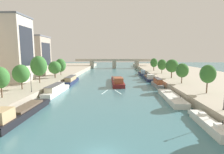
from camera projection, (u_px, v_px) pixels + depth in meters
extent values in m
cube|color=#B2A893|center=(31.00, 77.00, 73.02)|extent=(36.00, 170.00, 1.98)
cube|color=#B2A893|center=(196.00, 77.00, 71.26)|extent=(36.00, 170.00, 1.98)
cube|color=maroon|center=(117.00, 82.00, 62.41)|extent=(4.82, 20.35, 1.18)
cube|color=maroon|center=(116.00, 77.00, 72.74)|extent=(3.66, 1.43, 0.96)
cube|color=maroon|center=(117.00, 80.00, 62.33)|extent=(4.89, 20.35, 0.06)
cube|color=#9E5133|center=(119.00, 80.00, 55.41)|extent=(3.04, 4.18, 1.75)
cube|color=black|center=(118.00, 79.00, 57.39)|extent=(2.27, 0.15, 0.49)
cube|color=brown|center=(117.00, 79.00, 64.30)|extent=(3.49, 10.63, 0.36)
cylinder|color=#232328|center=(120.00, 81.00, 56.27)|extent=(0.07, 0.07, 1.10)
cube|color=silver|center=(118.00, 92.00, 48.33)|extent=(2.29, 5.79, 0.03)
cube|color=silver|center=(105.00, 92.00, 48.24)|extent=(1.71, 5.93, 0.03)
cube|color=black|center=(23.00, 113.00, 29.34)|extent=(3.32, 14.74, 1.11)
cube|color=black|center=(43.00, 101.00, 36.92)|extent=(2.81, 1.31, 0.92)
cube|color=black|center=(22.00, 110.00, 29.26)|extent=(3.38, 14.74, 0.06)
cube|color=tan|center=(2.00, 115.00, 24.21)|extent=(2.27, 2.99, 1.72)
cube|color=black|center=(9.00, 110.00, 25.63)|extent=(1.76, 0.08, 0.48)
cube|color=brown|center=(27.00, 106.00, 30.68)|extent=(2.49, 7.68, 0.36)
cylinder|color=#232328|center=(8.00, 116.00, 24.80)|extent=(0.07, 0.07, 1.10)
cube|color=silver|center=(56.00, 91.00, 46.42)|extent=(3.02, 13.83, 1.17)
cube|color=silver|center=(65.00, 86.00, 53.55)|extent=(2.46, 1.33, 0.95)
cube|color=silver|center=(56.00, 89.00, 46.34)|extent=(3.07, 13.83, 0.06)
cube|color=beige|center=(55.00, 87.00, 45.57)|extent=(2.39, 8.87, 1.23)
cube|color=#4C4C51|center=(55.00, 85.00, 45.48)|extent=(2.55, 9.14, 0.08)
cylinder|color=#232328|center=(51.00, 90.00, 42.16)|extent=(0.07, 0.07, 1.10)
cube|color=#1E284C|center=(71.00, 82.00, 62.05)|extent=(2.76, 13.46, 1.18)
cube|color=#1E284C|center=(76.00, 79.00, 69.03)|extent=(2.43, 1.29, 0.96)
cube|color=#1E284C|center=(71.00, 80.00, 61.97)|extent=(2.81, 13.46, 0.06)
cube|color=tan|center=(71.00, 78.00, 61.20)|extent=(2.22, 8.62, 1.38)
cube|color=#4C4C51|center=(71.00, 76.00, 61.11)|extent=(2.38, 8.88, 0.08)
cylinder|color=#232328|center=(69.00, 80.00, 57.90)|extent=(0.07, 0.07, 1.10)
cube|color=silver|center=(209.00, 124.00, 24.71)|extent=(2.08, 9.31, 1.15)
cube|color=silver|center=(194.00, 112.00, 29.62)|extent=(1.76, 1.29, 0.94)
cube|color=silver|center=(209.00, 120.00, 24.62)|extent=(2.11, 9.31, 0.06)
cube|color=white|center=(202.00, 114.00, 26.61)|extent=(0.93, 0.93, 0.40)
cube|color=white|center=(219.00, 126.00, 22.02)|extent=(1.03, 1.13, 0.48)
cylinder|color=#232328|center=(223.00, 124.00, 21.78)|extent=(0.07, 0.07, 1.10)
cube|color=silver|center=(172.00, 98.00, 39.69)|extent=(3.48, 14.33, 1.11)
cube|color=silver|center=(164.00, 90.00, 47.06)|extent=(2.96, 1.32, 0.92)
cube|color=silver|center=(172.00, 95.00, 39.61)|extent=(3.54, 14.33, 0.06)
cube|color=white|center=(168.00, 91.00, 42.68)|extent=(1.57, 0.94, 0.40)
cube|color=white|center=(177.00, 99.00, 35.62)|extent=(1.73, 1.15, 0.48)
cylinder|color=#232328|center=(180.00, 98.00, 35.28)|extent=(0.07, 0.07, 1.10)
cube|color=gray|center=(157.00, 85.00, 55.22)|extent=(1.83, 9.51, 1.22)
cube|color=gray|center=(154.00, 82.00, 60.26)|extent=(1.72, 1.26, 0.98)
cube|color=gray|center=(157.00, 83.00, 55.13)|extent=(1.87, 9.51, 0.06)
cube|color=#9E5133|center=(158.00, 81.00, 54.55)|extent=(1.50, 6.09, 1.59)
cube|color=#4C4C51|center=(158.00, 78.00, 54.44)|extent=(1.61, 6.27, 0.08)
cylinder|color=#232328|center=(160.00, 83.00, 52.22)|extent=(0.07, 0.07, 1.10)
cube|color=#1E284C|center=(149.00, 78.00, 71.28)|extent=(3.57, 14.74, 0.96)
cube|color=#1E284C|center=(146.00, 76.00, 78.86)|extent=(3.05, 1.29, 0.84)
cube|color=#1E284C|center=(149.00, 77.00, 71.21)|extent=(3.64, 14.74, 0.06)
cube|color=white|center=(151.00, 77.00, 66.16)|extent=(2.46, 3.00, 1.72)
cube|color=black|center=(150.00, 75.00, 67.59)|extent=(1.90, 0.08, 0.48)
cube|color=brown|center=(148.00, 76.00, 72.63)|extent=(2.68, 7.69, 0.36)
cylinder|color=#232328|center=(152.00, 77.00, 66.76)|extent=(0.07, 0.07, 1.10)
cube|color=#1E284C|center=(142.00, 74.00, 86.18)|extent=(2.21, 11.17, 1.09)
cube|color=#1E284C|center=(140.00, 72.00, 92.04)|extent=(2.10, 1.23, 0.91)
cube|color=#1E284C|center=(142.00, 73.00, 86.10)|extent=(2.26, 11.17, 0.06)
cube|color=#9EBCD6|center=(143.00, 72.00, 82.21)|extent=(1.66, 2.23, 1.77)
cube|color=black|center=(143.00, 71.00, 83.29)|extent=(1.33, 0.03, 0.50)
cube|color=brown|center=(142.00, 72.00, 87.18)|extent=(1.73, 5.81, 0.36)
cylinder|color=#232328|center=(144.00, 72.00, 82.69)|extent=(0.07, 0.07, 1.10)
cylinder|color=brown|center=(2.00, 91.00, 34.04)|extent=(0.25, 0.25, 2.85)
ellipsoid|color=#387533|center=(0.00, 78.00, 33.69)|extent=(3.29, 3.29, 4.22)
cylinder|color=brown|center=(22.00, 84.00, 42.06)|extent=(0.26, 0.26, 2.63)
ellipsoid|color=#387533|center=(21.00, 74.00, 41.72)|extent=(3.91, 3.91, 4.42)
cylinder|color=brown|center=(39.00, 77.00, 51.35)|extent=(0.26, 0.26, 3.43)
ellipsoid|color=#387533|center=(39.00, 66.00, 50.90)|extent=(4.67, 4.67, 5.90)
cylinder|color=brown|center=(55.00, 74.00, 62.06)|extent=(0.39, 0.39, 2.46)
ellipsoid|color=#387533|center=(55.00, 68.00, 61.73)|extent=(4.45, 4.45, 4.53)
cylinder|color=brown|center=(61.00, 72.00, 70.10)|extent=(0.26, 0.26, 2.49)
ellipsoid|color=#387533|center=(61.00, 65.00, 69.74)|extent=(4.21, 4.21, 5.37)
cylinder|color=brown|center=(207.00, 86.00, 37.81)|extent=(0.26, 0.26, 3.16)
ellipsoid|color=#336B2D|center=(208.00, 74.00, 37.45)|extent=(3.29, 3.29, 4.02)
cylinder|color=brown|center=(182.00, 79.00, 50.39)|extent=(0.26, 0.26, 2.69)
ellipsoid|color=#336B2D|center=(182.00, 70.00, 50.06)|extent=(3.60, 3.60, 4.12)
cylinder|color=brown|center=(172.00, 74.00, 61.75)|extent=(0.38, 0.38, 3.06)
ellipsoid|color=#336B2D|center=(172.00, 66.00, 61.37)|extent=(4.49, 4.49, 4.64)
cylinder|color=brown|center=(162.00, 70.00, 75.89)|extent=(0.27, 0.27, 2.59)
ellipsoid|color=#336B2D|center=(162.00, 65.00, 75.55)|extent=(3.87, 3.87, 4.67)
cylinder|color=brown|center=(154.00, 68.00, 88.21)|extent=(0.38, 0.38, 2.80)
ellipsoid|color=#336B2D|center=(154.00, 63.00, 87.85)|extent=(3.63, 3.63, 4.59)
cylinder|color=black|center=(31.00, 83.00, 39.10)|extent=(0.11, 0.11, 4.09)
sphere|color=#EAE5C6|center=(30.00, 73.00, 38.81)|extent=(0.28, 0.28, 0.28)
cylinder|color=black|center=(32.00, 91.00, 39.36)|extent=(0.22, 0.22, 0.20)
cylinder|color=black|center=(223.00, 109.00, 26.73)|extent=(0.22, 0.22, 0.20)
cube|color=#BCB2A8|center=(5.00, 50.00, 53.28)|extent=(13.81, 9.61, 19.66)
cube|color=#565B66|center=(2.00, 16.00, 51.92)|extent=(14.23, 9.90, 0.50)
cube|color=#232833|center=(27.00, 47.00, 52.97)|extent=(0.04, 7.69, 11.80)
cube|color=#A89989|center=(32.00, 56.00, 70.17)|extent=(11.99, 10.45, 15.21)
cube|color=slate|center=(31.00, 37.00, 69.11)|extent=(12.35, 10.77, 0.50)
cube|color=#232833|center=(46.00, 54.00, 69.91)|extent=(0.04, 8.36, 9.13)
cube|color=#ADA899|center=(114.00, 61.00, 127.69)|extent=(57.17, 4.40, 0.60)
cube|color=#ADA899|center=(114.00, 60.00, 125.60)|extent=(57.17, 0.30, 0.90)
cube|color=#ADA899|center=(114.00, 60.00, 129.57)|extent=(57.17, 0.30, 0.90)
cube|color=#ADA899|center=(92.00, 65.00, 128.50)|extent=(2.80, 3.60, 5.19)
cube|color=#ADA899|center=(114.00, 65.00, 128.07)|extent=(2.80, 3.60, 5.19)
cube|color=#ADA899|center=(137.00, 65.00, 127.65)|extent=(2.80, 3.60, 5.19)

